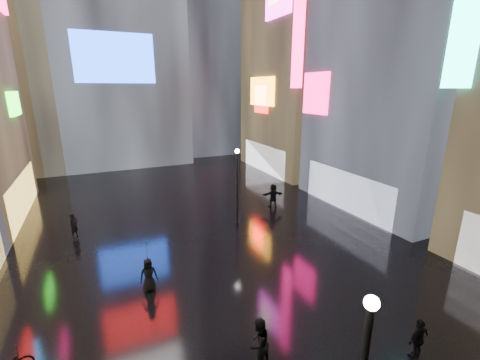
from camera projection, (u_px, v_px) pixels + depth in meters
ground at (194, 219)px, 22.89m from camera, size 140.00×140.00×0.00m
building_right_far at (307, 39)px, 34.11m from camera, size 10.28×12.00×28.00m
tower_flank_right at (198, 28)px, 44.51m from camera, size 12.00×12.00×34.00m
lamp_far at (237, 182)px, 21.45m from camera, size 0.30×0.30×5.20m
pedestrian_1 at (259, 343)px, 10.60m from camera, size 1.06×0.96×1.79m
pedestrian_3 at (418, 339)px, 10.93m from camera, size 0.93×0.42×1.57m
pedestrian_4 at (149, 275)px, 14.64m from camera, size 0.80×0.53×1.59m
pedestrian_5 at (273, 196)px, 24.93m from camera, size 1.81×0.87×1.87m
pedestrian_6 at (74, 225)px, 19.90m from camera, size 0.67×0.68×1.57m
umbrella_2 at (146, 250)px, 14.29m from camera, size 1.19×1.17×0.91m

